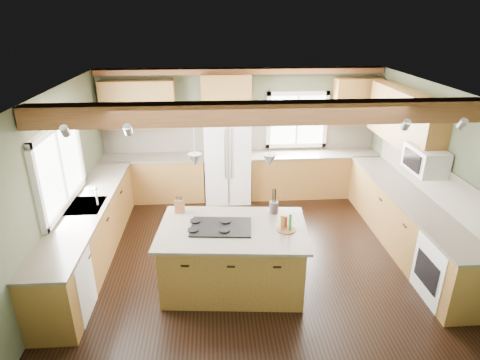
{
  "coord_description": "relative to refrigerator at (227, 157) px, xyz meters",
  "views": [
    {
      "loc": [
        -0.57,
        -5.46,
        3.58
      ],
      "look_at": [
        -0.17,
        0.3,
        1.16
      ],
      "focal_mm": 30.0,
      "sensor_mm": 36.0,
      "label": 1
    }
  ],
  "objects": [
    {
      "name": "floor",
      "position": [
        0.3,
        -2.12,
        -0.9
      ],
      "size": [
        5.6,
        5.6,
        0.0
      ],
      "primitive_type": "plane",
      "color": "black",
      "rests_on": "ground"
    },
    {
      "name": "ceiling",
      "position": [
        0.3,
        -2.12,
        1.7
      ],
      "size": [
        5.6,
        5.6,
        0.0
      ],
      "primitive_type": "plane",
      "rotation": [
        3.14,
        0.0,
        0.0
      ],
      "color": "silver",
      "rests_on": "wall_back"
    },
    {
      "name": "wall_back",
      "position": [
        0.3,
        0.38,
        0.4
      ],
      "size": [
        5.6,
        0.0,
        5.6
      ],
      "primitive_type": "plane",
      "rotation": [
        1.57,
        0.0,
        0.0
      ],
      "color": "#3F4732",
      "rests_on": "ground"
    },
    {
      "name": "wall_left",
      "position": [
        -2.5,
        -2.12,
        0.4
      ],
      "size": [
        0.0,
        5.0,
        5.0
      ],
      "primitive_type": "plane",
      "rotation": [
        1.57,
        0.0,
        1.57
      ],
      "color": "#3F4732",
      "rests_on": "ground"
    },
    {
      "name": "wall_right",
      "position": [
        3.1,
        -2.12,
        0.4
      ],
      "size": [
        0.0,
        5.0,
        5.0
      ],
      "primitive_type": "plane",
      "rotation": [
        1.57,
        0.0,
        -1.57
      ],
      "color": "#3F4732",
      "rests_on": "ground"
    },
    {
      "name": "ceiling_beam",
      "position": [
        0.3,
        -2.89,
        1.57
      ],
      "size": [
        5.55,
        0.26,
        0.26
      ],
      "primitive_type": "cube",
      "color": "#572D19",
      "rests_on": "ceiling"
    },
    {
      "name": "soffit_trim",
      "position": [
        0.3,
        0.28,
        1.64
      ],
      "size": [
        5.55,
        0.2,
        0.1
      ],
      "primitive_type": "cube",
      "color": "#572D19",
      "rests_on": "ceiling"
    },
    {
      "name": "backsplash_back",
      "position": [
        0.3,
        0.36,
        0.31
      ],
      "size": [
        5.58,
        0.03,
        0.58
      ],
      "primitive_type": "cube",
      "color": "brown",
      "rests_on": "wall_back"
    },
    {
      "name": "backsplash_right",
      "position": [
        3.08,
        -2.07,
        0.31
      ],
      "size": [
        0.03,
        3.7,
        0.58
      ],
      "primitive_type": "cube",
      "color": "brown",
      "rests_on": "wall_right"
    },
    {
      "name": "base_cab_back_left",
      "position": [
        -1.49,
        0.08,
        -0.46
      ],
      "size": [
        2.02,
        0.6,
        0.88
      ],
      "primitive_type": "cube",
      "color": "brown",
      "rests_on": "floor"
    },
    {
      "name": "counter_back_left",
      "position": [
        -1.49,
        0.08,
        0.0
      ],
      "size": [
        2.06,
        0.64,
        0.04
      ],
      "primitive_type": "cube",
      "color": "#51473B",
      "rests_on": "base_cab_back_left"
    },
    {
      "name": "base_cab_back_right",
      "position": [
        1.79,
        0.08,
        -0.46
      ],
      "size": [
        2.62,
        0.6,
        0.88
      ],
      "primitive_type": "cube",
      "color": "brown",
      "rests_on": "floor"
    },
    {
      "name": "counter_back_right",
      "position": [
        1.79,
        0.08,
        0.0
      ],
      "size": [
        2.66,
        0.64,
        0.04
      ],
      "primitive_type": "cube",
      "color": "#51473B",
      "rests_on": "base_cab_back_right"
    },
    {
      "name": "base_cab_left",
      "position": [
        -2.2,
        -2.07,
        -0.46
      ],
      "size": [
        0.6,
        3.7,
        0.88
      ],
      "primitive_type": "cube",
      "color": "brown",
      "rests_on": "floor"
    },
    {
      "name": "counter_left",
      "position": [
        -2.2,
        -2.07,
        0.0
      ],
      "size": [
        0.64,
        3.74,
        0.04
      ],
      "primitive_type": "cube",
      "color": "#51473B",
      "rests_on": "base_cab_left"
    },
    {
      "name": "base_cab_right",
      "position": [
        2.8,
        -2.07,
        -0.46
      ],
      "size": [
        0.6,
        3.7,
        0.88
      ],
      "primitive_type": "cube",
      "color": "brown",
      "rests_on": "floor"
    },
    {
      "name": "counter_right",
      "position": [
        2.8,
        -2.07,
        0.0
      ],
      "size": [
        0.64,
        3.74,
        0.04
      ],
      "primitive_type": "cube",
      "color": "#51473B",
      "rests_on": "base_cab_right"
    },
    {
      "name": "upper_cab_back_left",
      "position": [
        -1.69,
        0.21,
        1.05
      ],
      "size": [
        1.4,
        0.35,
        0.9
      ],
      "primitive_type": "cube",
      "color": "brown",
      "rests_on": "wall_back"
    },
    {
      "name": "upper_cab_over_fridge",
      "position": [
        -0.0,
        0.21,
        1.25
      ],
      "size": [
        0.96,
        0.35,
        0.7
      ],
      "primitive_type": "cube",
      "color": "brown",
      "rests_on": "wall_back"
    },
    {
      "name": "upper_cab_right",
      "position": [
        2.92,
        -1.22,
        1.05
      ],
      "size": [
        0.35,
        2.2,
        0.9
      ],
      "primitive_type": "cube",
      "color": "brown",
      "rests_on": "wall_right"
    },
    {
      "name": "upper_cab_back_corner",
      "position": [
        2.6,
        0.21,
        1.05
      ],
      "size": [
        0.9,
        0.35,
        0.9
      ],
      "primitive_type": "cube",
      "color": "brown",
      "rests_on": "wall_back"
    },
    {
      "name": "window_left",
      "position": [
        -2.48,
        -2.07,
        0.65
      ],
      "size": [
        0.04,
        1.6,
        1.05
      ],
      "primitive_type": "cube",
      "color": "white",
      "rests_on": "wall_left"
    },
    {
      "name": "window_back",
      "position": [
        1.45,
        0.36,
        0.65
      ],
      "size": [
        1.1,
        0.04,
        1.0
      ],
      "primitive_type": "cube",
      "color": "white",
      "rests_on": "wall_back"
    },
    {
      "name": "sink",
      "position": [
        -2.2,
        -2.07,
        0.01
      ],
      "size": [
        0.5,
        0.65,
        0.03
      ],
      "primitive_type": "cube",
      "color": "#262628",
      "rests_on": "counter_left"
    },
    {
      "name": "faucet",
      "position": [
        -2.02,
        -2.07,
        0.15
      ],
      "size": [
        0.02,
        0.02,
        0.28
      ],
      "primitive_type": "cylinder",
      "color": "#B2B2B7",
      "rests_on": "sink"
    },
    {
      "name": "dishwasher",
      "position": [
        -2.19,
        -3.37,
        -0.47
      ],
      "size": [
        0.6,
        0.6,
        0.84
      ],
      "primitive_type": "cube",
      "color": "white",
      "rests_on": "floor"
    },
    {
      "name": "oven",
      "position": [
        2.79,
        -3.37,
        -0.47
      ],
      "size": [
        0.6,
        0.72,
        0.84
      ],
      "primitive_type": "cube",
      "color": "white",
      "rests_on": "floor"
    },
    {
      "name": "microwave",
      "position": [
        2.88,
        -2.17,
        0.65
      ],
      "size": [
        0.4,
        0.7,
        0.38
      ],
      "primitive_type": "cube",
      "color": "white",
      "rests_on": "wall_right"
    },
    {
      "name": "pendant_left",
      "position": [
        -0.5,
        -2.85,
        0.98
      ],
      "size": [
        0.18,
        0.18,
        0.16
      ],
      "primitive_type": "cone",
      "rotation": [
        3.14,
        0.0,
        0.0
      ],
      "color": "#B2B2B7",
      "rests_on": "ceiling"
    },
    {
      "name": "pendant_right",
      "position": [
        0.42,
        -2.93,
        0.98
      ],
      "size": [
        0.18,
        0.18,
        0.16
      ],
      "primitive_type": "cone",
      "rotation": [
        3.14,
        0.0,
        0.0
      ],
      "color": "#B2B2B7",
      "rests_on": "ceiling"
    },
    {
      "name": "refrigerator",
      "position": [
        0.0,
        0.0,
        0.0
      ],
      "size": [
        0.9,
        0.74,
        1.8
      ],
      "primitive_type": "cube",
      "color": "white",
      "rests_on": "floor"
    },
    {
      "name": "island",
      "position": [
        -0.04,
        -2.89,
        -0.46
      ],
      "size": [
        1.95,
        1.3,
        0.88
      ],
      "primitive_type": "cube",
      "rotation": [
        0.0,
        0.0,
        -0.09
      ],
      "color": "brown",
      "rests_on": "floor"
    },
    {
      "name": "island_top",
      "position": [
        -0.04,
        -2.89,
        0.0
      ],
      "size": [
        2.08,
        1.43,
        0.04
      ],
      "primitive_type": "cube",
      "rotation": [
        0.0,
        0.0,
        -0.09
      ],
      "color": "#51473B",
      "rests_on": "island"
    },
    {
      "name": "cooktop",
      "position": [
        -0.2,
        -2.88,
        0.03
      ],
      "size": [
        0.85,
        0.61,
        0.02
      ],
      "primitive_type": "cube",
      "rotation": [
        0.0,
        0.0,
        -0.09
      ],
      "color": "black",
      "rests_on": "island_top"
    },
    {
      "name": "knife_block",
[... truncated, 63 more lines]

